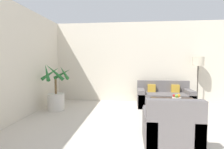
{
  "coord_description": "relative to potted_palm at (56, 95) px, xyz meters",
  "views": [
    {
      "loc": [
        -0.85,
        0.37,
        1.36
      ],
      "look_at": [
        -1.38,
        5.36,
        1.0
      ],
      "focal_mm": 28.0,
      "sensor_mm": 36.0,
      "label": 1
    }
  ],
  "objects": [
    {
      "name": "apple_red",
      "position": [
        3.19,
        -0.15,
        0.08
      ],
      "size": [
        0.07,
        0.07,
        0.07
      ],
      "color": "red",
      "rests_on": "fruit_bowl"
    },
    {
      "name": "coffee_table",
      "position": [
        3.18,
        -0.2,
        -0.06
      ],
      "size": [
        1.08,
        0.63,
        0.42
      ],
      "color": "#38281E",
      "rests_on": "ground_plane"
    },
    {
      "name": "ottoman",
      "position": [
        2.71,
        -1.1,
        -0.22
      ],
      "size": [
        0.67,
        0.53,
        0.41
      ],
      "color": "#605B5B",
      "rests_on": "ground_plane"
    },
    {
      "name": "wall_back",
      "position": [
        2.94,
        1.34,
        0.92
      ],
      "size": [
        8.45,
        0.06,
        2.7
      ],
      "color": "beige",
      "rests_on": "ground_plane"
    },
    {
      "name": "fruit_bowl",
      "position": [
        3.26,
        -0.18,
        0.02
      ],
      "size": [
        0.22,
        0.22,
        0.06
      ],
      "color": "beige",
      "rests_on": "coffee_table"
    },
    {
      "name": "orange_fruit",
      "position": [
        3.31,
        -0.16,
        0.08
      ],
      "size": [
        0.08,
        0.08,
        0.08
      ],
      "color": "orange",
      "rests_on": "fruit_bowl"
    },
    {
      "name": "potted_palm",
      "position": [
        0.0,
        0.0,
        0.0
      ],
      "size": [
        0.82,
        0.8,
        1.34
      ],
      "color": "beige",
      "rests_on": "ground_plane"
    },
    {
      "name": "floor_lamp",
      "position": [
        4.18,
        1.0,
        0.87
      ],
      "size": [
        0.33,
        0.33,
        1.52
      ],
      "color": "#2D2823",
      "rests_on": "ground_plane"
    },
    {
      "name": "sofa_loveseat",
      "position": [
        3.12,
        0.75,
        -0.16
      ],
      "size": [
        1.62,
        0.78,
        0.77
      ],
      "color": "#605B5B",
      "rests_on": "ground_plane"
    },
    {
      "name": "apple_green",
      "position": [
        3.24,
        -0.24,
        0.09
      ],
      "size": [
        0.08,
        0.08,
        0.08
      ],
      "color": "olive",
      "rests_on": "fruit_bowl"
    },
    {
      "name": "armchair",
      "position": [
        2.72,
        -1.9,
        -0.16
      ],
      "size": [
        0.8,
        0.83,
        0.84
      ],
      "color": "#605B5B",
      "rests_on": "ground_plane"
    }
  ]
}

